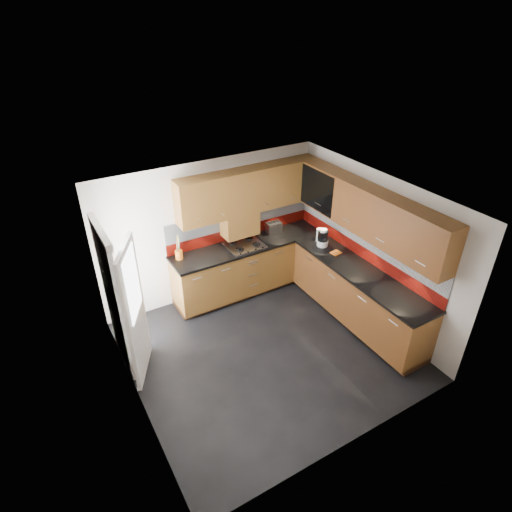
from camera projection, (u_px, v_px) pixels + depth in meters
room at (269, 265)px, 5.58m from camera, size 4.00×3.80×2.64m
base_cabinets at (299, 282)px, 7.12m from camera, size 2.70×3.20×0.95m
countertop at (301, 258)px, 6.85m from camera, size 2.72×3.22×0.04m
backsplash at (305, 233)px, 6.96m from camera, size 2.70×3.20×0.54m
upper_cabinets at (311, 201)px, 6.51m from camera, size 2.50×3.20×0.72m
extractor_hood at (240, 224)px, 7.09m from camera, size 0.60×0.33×0.40m
glass_cabinet at (324, 187)px, 6.92m from camera, size 0.32×0.80×0.66m
back_door at (123, 306)px, 5.60m from camera, size 0.42×1.19×2.04m
gas_hob at (245, 245)px, 7.14m from camera, size 0.60×0.53×0.05m
utensil_pot at (179, 253)px, 6.74m from camera, size 0.12×0.12×0.42m
toaster at (274, 227)px, 7.52m from camera, size 0.28×0.18×0.19m
food_processor at (323, 238)px, 7.08m from camera, size 0.18×0.18×0.31m
paper_towel at (319, 235)px, 7.23m from camera, size 0.12×0.12×0.23m
orange_cloth at (336, 253)px, 6.93m from camera, size 0.17×0.16×0.02m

